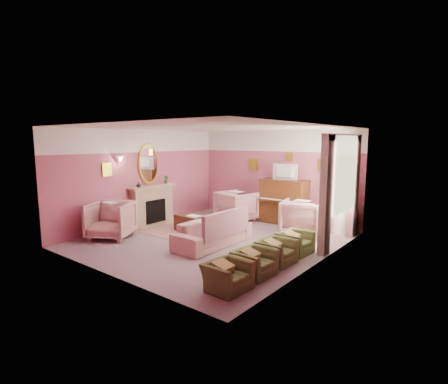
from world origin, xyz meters
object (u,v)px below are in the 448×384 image
Objects in this scene: floral_armchair_front at (111,218)px; olive_chair_d at (295,239)px; olive_chair_a at (227,271)px; television at (284,171)px; sofa at (213,228)px; coffee_table at (192,224)px; floral_armchair_left at (236,205)px; side_table at (341,221)px; olive_chair_b at (254,258)px; floral_armchair_right at (302,216)px; piano at (284,202)px; olive_chair_c at (277,248)px.

olive_chair_d is (4.27, 1.83, -0.20)m from floral_armchair_front.
television is at bearing 108.36° from olive_chair_a.
sofa is 2.84× the size of olive_chair_d.
floral_armchair_left is at bearing 83.49° from coffee_table.
television reaches higher than side_table.
olive_chair_b is 1.64m from olive_chair_d.
side_table is (0.74, 0.87, -0.17)m from floral_armchair_right.
olive_chair_a is (1.59, -4.78, -1.28)m from television.
piano reaches higher than floral_armchair_left.
sofa is at bearing 135.41° from olive_chair_a.
piano reaches higher than floral_armchair_right.
olive_chair_c is (0.00, 1.64, 0.00)m from olive_chair_a.
piano is at bearing 123.82° from olive_chair_d.
floral_armchair_right reaches higher than sofa.
floral_armchair_left reaches higher than coffee_table.
floral_armchair_left is at bearing 138.83° from olive_chair_c.
floral_armchair_left reaches higher than olive_chair_a.
side_table is at bearing 86.29° from olive_chair_c.
olive_chair_b is (2.84, -3.31, -0.20)m from floral_armchair_left.
olive_chair_a and olive_chair_b have the same top height.
sofa is 2.46m from floral_armchair_right.
coffee_table is (-1.46, -2.40, -1.38)m from television.
floral_armchair_left is 4.37m from olive_chair_b.
floral_armchair_front is at bearing -112.14° from floral_armchair_left.
floral_armchair_left is 3.11m from side_table.
coffee_table is 1.34× the size of olive_chair_c.
floral_armchair_left is 1.41× the size of olive_chair_a.
floral_armchair_left is 1.00× the size of floral_armchair_front.
olive_chair_d is (2.84, -1.67, -0.20)m from floral_armchair_left.
floral_armchair_front is at bearing -177.51° from olive_chair_b.
floral_armchair_left is (-1.26, -0.70, -0.13)m from piano.
side_table reaches higher than olive_chair_b.
television is 1.14× the size of side_table.
television is at bearing 58.74° from coffee_table.
olive_chair_b is 1.00× the size of olive_chair_d.
floral_armchair_front is at bearing -137.32° from side_table.
television reaches higher than floral_armchair_front.
olive_chair_a is at bearing -82.17° from floral_armchair_right.
television is 0.76× the size of floral_armchair_front.
side_table reaches higher than olive_chair_a.
side_table is (0.20, 3.11, 0.03)m from olive_chair_c.
floral_armchair_right is at bearing 110.52° from olive_chair_d.
floral_armchair_left is at bearing -152.75° from television.
piano reaches higher than floral_armchair_front.
coffee_table is 3.05m from olive_chair_d.
floral_armchair_left is at bearing -150.98° from piano.
floral_armchair_front is (-2.46, -1.14, 0.10)m from sofa.
coffee_table is 3.86m from olive_chair_a.
floral_armchair_left reaches higher than sofa.
piano is 1.88× the size of olive_chair_d.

